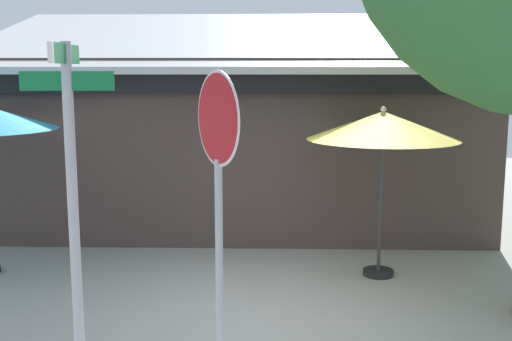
% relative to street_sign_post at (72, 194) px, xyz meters
% --- Properties ---
extents(ground_plane, '(28.00, 28.00, 0.10)m').
position_rel_street_sign_post_xyz_m(ground_plane, '(1.68, 1.99, -1.96)').
color(ground_plane, '#9E9B93').
extents(cafe_building, '(9.51, 5.14, 4.22)m').
position_rel_street_sign_post_xyz_m(cafe_building, '(0.94, 7.18, -0.25)').
color(cafe_building, '#473833').
rests_on(cafe_building, ground).
extents(street_sign_post, '(0.77, 0.83, 3.18)m').
position_rel_street_sign_post_xyz_m(street_sign_post, '(0.00, 0.00, 0.00)').
color(street_sign_post, '#A8AAB2').
rests_on(street_sign_post, ground).
extents(stop_sign, '(0.43, 0.73, 2.95)m').
position_rel_street_sign_post_xyz_m(stop_sign, '(1.21, 0.29, 0.18)').
color(stop_sign, '#A8AAB2').
rests_on(stop_sign, ground).
extents(patio_umbrella_mustard_center, '(2.14, 2.14, 2.44)m').
position_rel_street_sign_post_xyz_m(patio_umbrella_mustard_center, '(3.22, 3.61, 0.25)').
color(patio_umbrella_mustard_center, black).
rests_on(patio_umbrella_mustard_center, ground).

